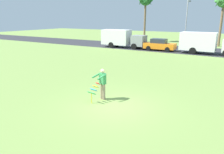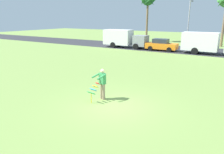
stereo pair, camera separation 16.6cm
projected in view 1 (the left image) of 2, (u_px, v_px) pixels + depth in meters
The scene contains 10 objects.
ground_plane at pixel (114, 107), 11.18m from camera, with size 120.00×120.00×0.00m, color olive.
road_strip at pixel (197, 51), 29.78m from camera, with size 120.00×8.00×0.01m, color #2D2D33.
person_kite_flyer at pixel (102, 83), 11.91m from camera, with size 0.66×0.74×1.73m.
kite_held at pixel (94, 90), 11.55m from camera, with size 0.53×0.68×1.05m.
parked_truck_grey_van at pixel (121, 38), 32.55m from camera, with size 6.74×2.21×2.62m.
parked_car_orange at pixel (159, 45), 29.79m from camera, with size 4.24×1.91×1.60m.
parked_truck_white_box at pixel (205, 43), 26.79m from camera, with size 6.71×2.15×2.62m.
palm_tree_left_near at pixel (146, 2), 38.68m from camera, with size 2.58×2.71×8.49m.
palm_tree_right_near at pixel (224, 3), 32.53m from camera, with size 2.58×2.71×7.87m.
streetlight_pole at pixel (187, 20), 34.16m from camera, with size 0.24×1.65×7.00m.
Camera 1 is at (5.20, -8.98, 4.41)m, focal length 35.06 mm.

